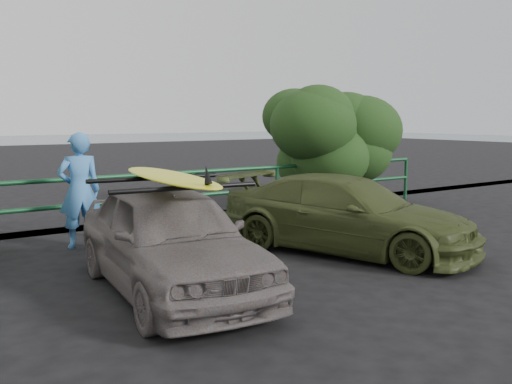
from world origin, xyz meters
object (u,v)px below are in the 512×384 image
Objects in this scene: guardrail at (144,201)px; sedan at (170,239)px; olive_vehicle at (347,214)px; man at (80,190)px; surfboard at (169,177)px.

sedan reaches higher than guardrail.
olive_vehicle is at bearing 12.42° from sedan.
olive_vehicle is 2.20× the size of man.
olive_vehicle is (1.86, -3.33, 0.06)m from guardrail.
surfboard is at bearing 98.85° from man.
man reaches higher than sedan.
man is (-1.39, -0.76, 0.38)m from guardrail.
sedan is (-1.25, -3.65, 0.11)m from guardrail.
olive_vehicle is at bearing 12.42° from surfboard.
man is at bearing -151.21° from guardrail.
olive_vehicle reaches higher than guardrail.
surfboard is (-3.11, -0.33, 0.78)m from olive_vehicle.
sedan is 0.73m from surfboard.
olive_vehicle is (3.11, 0.33, -0.05)m from sedan.
guardrail is at bearing 97.79° from olive_vehicle.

